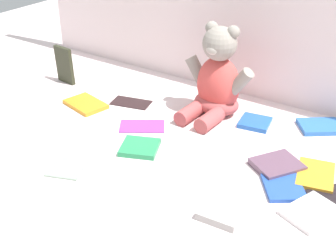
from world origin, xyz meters
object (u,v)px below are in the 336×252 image
Objects in this scene: book_case_5 at (64,65)px; book_case_6 at (86,104)px; book_case_8 at (311,212)px; book_case_9 at (140,147)px; book_case_13 at (284,187)px; book_case_4 at (315,175)px; book_case_12 at (332,197)px; book_case_1 at (67,167)px; book_case_2 at (142,126)px; book_case_3 at (321,127)px; book_case_10 at (131,102)px; book_case_7 at (255,123)px; book_case_11 at (277,165)px; book_case_0 at (224,208)px; teddy_bear at (217,82)px.

book_case_5 reaches higher than book_case_6.
book_case_9 reaches higher than book_case_8.
book_case_13 is at bearing -10.23° from book_case_8.
book_case_5 is 0.98× the size of book_case_6.
book_case_4 is 1.34× the size of book_case_12.
book_case_1 is 0.29m from book_case_2.
book_case_6 is (-0.70, -0.28, -0.00)m from book_case_3.
book_case_10 is 0.73m from book_case_12.
book_case_10 is (-0.10, 0.40, -0.00)m from book_case_1.
book_case_6 is 1.36× the size of book_case_9.
book_case_9 is at bearing 20.90° from book_case_8.
book_case_6 is 0.56m from book_case_7.
book_case_2 is (0.03, 0.29, -0.00)m from book_case_1.
book_case_3 reaches higher than book_case_12.
book_case_7 is 0.76× the size of book_case_11.
book_case_8 is at bearing 67.17° from book_case_9.
book_case_6 is 0.72m from book_case_13.
book_case_1 is 0.58m from book_case_5.
book_case_4 is 0.30m from book_case_7.
book_case_1 is at bearing 103.54° from book_case_3.
book_case_10 is at bearing 3.38° from book_case_8.
book_case_4 is at bearing 69.59° from book_case_10.
book_case_8 is 0.09m from book_case_12.
book_case_9 is at bearing -97.45° from book_case_6.
book_case_3 is 0.35m from book_case_12.
book_case_3 reaches higher than book_case_6.
book_case_3 is at bearing 89.21° from book_case_2.
book_case_3 reaches higher than book_case_1.
book_case_11 is (-0.03, -0.27, 0.00)m from book_case_3.
book_case_7 reaches higher than book_case_12.
book_case_5 is 0.87m from book_case_11.
book_case_4 is at bearing 85.42° from book_case_9.
book_case_5 reaches higher than book_case_4.
book_case_0 is 0.45m from book_case_2.
book_case_3 is 0.96× the size of book_case_10.
book_case_12 is at bearing -60.18° from book_case_4.
book_case_1 is 0.59m from book_case_7.
book_case_3 is 0.90× the size of book_case_6.
book_case_5 is 1.52× the size of book_case_7.
book_case_11 is 0.09m from book_case_13.
book_case_4 and book_case_13 have the same top height.
book_case_1 is at bearing -0.10° from book_case_10.
book_case_5 is 0.73m from book_case_7.
book_case_9 reaches higher than book_case_4.
book_case_0 is 1.33× the size of book_case_7.
book_case_7 is at bearing 91.05° from book_case_13.
book_case_6 reaches higher than book_case_1.
teddy_bear is at bearing 112.42° from book_case_2.
book_case_12 is at bearing 65.02° from book_case_10.
book_case_6 is 1.54× the size of book_case_7.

